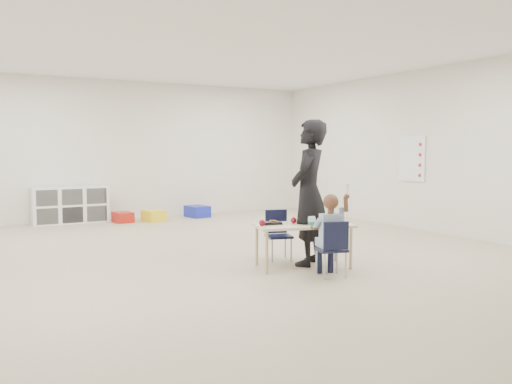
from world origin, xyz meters
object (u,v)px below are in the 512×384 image
cubby_shelf (71,205)px  adult (309,193)px  table (303,245)px  child (331,232)px  chair_near (331,248)px

cubby_shelf → adult: (1.84, -5.28, 0.54)m
adult → table: bearing=-2.7°
child → adult: bearing=92.3°
chair_near → adult: 0.87m
cubby_shelf → adult: bearing=-70.8°
table → cubby_shelf: bearing=122.3°
adult → chair_near: bearing=38.7°
child → cubby_shelf: size_ratio=0.71×
child → adult: (0.15, 0.64, 0.39)m
cubby_shelf → adult: size_ratio=0.79×
chair_near → child: child is taller
table → chair_near: 0.53m
chair_near → adult: size_ratio=0.36×
table → adult: size_ratio=0.71×
table → child: bearing=-73.6°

